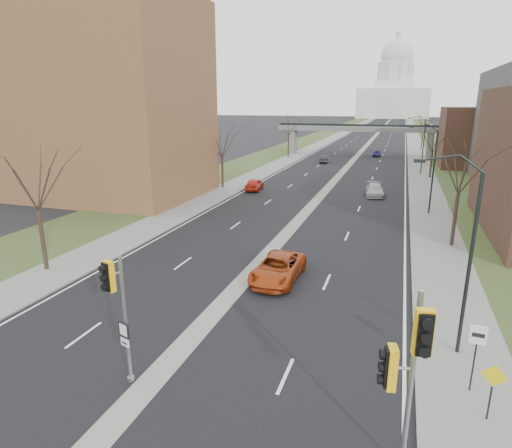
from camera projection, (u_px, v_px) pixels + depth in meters
The scene contains 29 objects.
ground at pixel (152, 381), 17.15m from camera, with size 700.00×700.00×0.00m, color black.
road_surface at pixel (377, 133), 153.83m from camera, with size 20.00×600.00×0.01m, color black.
median_strip at pixel (377, 133), 153.84m from camera, with size 1.20×600.00×0.02m, color gray.
sidewalk_right at pixel (413, 134), 150.13m from camera, with size 4.00×600.00×0.12m, color gray.
sidewalk_left at pixel (344, 133), 157.51m from camera, with size 4.00×600.00×0.12m, color gray.
grass_verge_right at pixel (431, 134), 148.29m from camera, with size 8.00×600.00×0.10m, color #2E421E.
grass_verge_left at pixel (328, 132), 159.36m from camera, with size 8.00×600.00×0.10m, color #2E421E.
apartment_building at pixel (90, 100), 49.47m from camera, with size 25.00×16.00×22.00m, color brown.
commercial_block_far at pixel (485, 138), 72.80m from camera, with size 14.00×14.00×10.00m, color #452D20.
pedestrian_bridge at pixel (359, 132), 88.72m from camera, with size 34.00×3.00×6.45m.
capitol at pixel (394, 91), 303.64m from camera, with size 48.00×42.00×55.75m.
streetlight_near at pixel (457, 200), 17.34m from camera, with size 2.61×0.20×8.70m.
streetlight_mid at pixel (427, 144), 41.03m from camera, with size 2.61×0.20×8.70m.
streetlight_far at pixel (419, 129), 64.72m from camera, with size 2.61×0.20×8.70m.
tree_left_a at pixel (33, 171), 26.62m from camera, with size 7.20×7.20×9.40m.
tree_left_b at pixel (222, 140), 54.07m from camera, with size 6.75×6.75×8.81m.
tree_left_c at pixel (289, 122), 84.83m from camera, with size 7.65×7.65×9.99m.
tree_right_a at pixel (462, 161), 31.38m from camera, with size 7.20×7.20×9.40m.
tree_right_b at pixel (434, 138), 61.68m from camera, with size 6.30×6.30×8.22m.
tree_right_c at pixel (424, 119), 97.79m from camera, with size 7.65×7.65×9.99m.
signal_pole_median at pixel (117, 299), 15.91m from camera, with size 0.73×0.89×5.32m.
signal_pole_right at pixel (407, 362), 11.74m from camera, with size 1.24×0.99×5.94m.
speed_limit_sign at pixel (476, 346), 15.90m from camera, with size 0.60×0.07×2.77m.
warning_sign at pixel (493, 384), 14.55m from camera, with size 0.82×0.28×2.18m.
car_left_near at pixel (254, 184), 54.31m from camera, with size 1.81×4.49×1.53m, color #AD2513.
car_left_far at pixel (324, 159), 79.08m from camera, with size 1.33×3.83×1.26m, color black.
car_right_near at pixel (278, 268), 26.75m from camera, with size 2.57×5.57×1.55m, color #A33911.
car_right_mid at pixel (375, 190), 50.94m from camera, with size 1.98×4.88×1.41m, color #A9A8B0.
car_right_far at pixel (377, 153), 88.34m from camera, with size 1.48×3.67×1.25m, color navy.
Camera 1 is at (8.68, -12.66, 10.76)m, focal length 30.00 mm.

